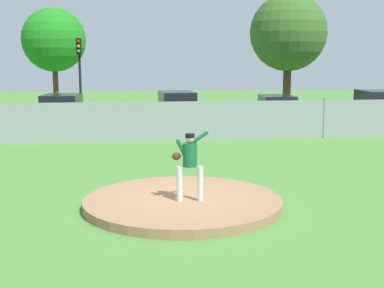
{
  "coord_description": "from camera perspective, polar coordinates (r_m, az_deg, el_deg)",
  "views": [
    {
      "loc": [
        -1.16,
        -11.6,
        3.38
      ],
      "look_at": [
        0.57,
        2.94,
        0.99
      ],
      "focal_mm": 48.41,
      "sensor_mm": 36.0,
      "label": 1
    }
  ],
  "objects": [
    {
      "name": "tree_slender_far",
      "position": [
        35.59,
        10.58,
        11.95
      ],
      "size": [
        5.11,
        5.11,
        7.73
      ],
      "color": "#4C331E",
      "rests_on": "ground_plane"
    },
    {
      "name": "parked_car_champagne",
      "position": [
        29.4,
        19.72,
        3.77
      ],
      "size": [
        2.13,
        4.82,
        1.78
      ],
      "color": "tan",
      "rests_on": "ground_plane"
    },
    {
      "name": "pitcher_youth",
      "position": [
        11.61,
        -0.28,
        -1.73
      ],
      "size": [
        0.82,
        0.32,
        1.62
      ],
      "color": "silver",
      "rests_on": "pitchers_mound"
    },
    {
      "name": "parked_car_white",
      "position": [
        26.98,
        9.32,
        3.56
      ],
      "size": [
        2.08,
        4.33,
        1.58
      ],
      "color": "silver",
      "rests_on": "ground_plane"
    },
    {
      "name": "tree_broad_left",
      "position": [
        36.63,
        -14.98,
        11.0
      ],
      "size": [
        4.27,
        4.27,
        6.85
      ],
      "color": "#4C331E",
      "rests_on": "ground_plane"
    },
    {
      "name": "traffic_light_near",
      "position": [
        29.95,
        -12.29,
        8.58
      ],
      "size": [
        0.28,
        0.46,
        4.57
      ],
      "color": "black",
      "rests_on": "ground_plane"
    },
    {
      "name": "baseball",
      "position": [
        12.32,
        -1.34,
        -5.5
      ],
      "size": [
        0.07,
        0.07,
        0.07
      ],
      "primitive_type": "sphere",
      "color": "white",
      "rests_on": "pitchers_mound"
    },
    {
      "name": "asphalt_strip",
      "position": [
        26.34,
        -4.19,
        1.86
      ],
      "size": [
        44.0,
        7.0,
        0.01
      ],
      "primitive_type": "cube",
      "color": "#2B2B2D",
      "rests_on": "ground_plane"
    },
    {
      "name": "parked_car_teal",
      "position": [
        26.84,
        -14.1,
        3.47
      ],
      "size": [
        2.18,
        4.57,
        1.67
      ],
      "color": "#146066",
      "rests_on": "ground_plane"
    },
    {
      "name": "parked_car_charcoal",
      "position": [
        26.24,
        -1.67,
        3.72
      ],
      "size": [
        2.09,
        4.41,
        1.81
      ],
      "color": "#232328",
      "rests_on": "ground_plane"
    },
    {
      "name": "pitchers_mound",
      "position": [
        12.11,
        -1.03,
        -6.44
      ],
      "size": [
        4.6,
        4.6,
        0.21
      ],
      "primitive_type": "cylinder",
      "color": "#99704C",
      "rests_on": "ground_plane"
    },
    {
      "name": "ground_plane",
      "position": [
        17.95,
        -2.95,
        -1.6
      ],
      "size": [
        80.0,
        80.0,
        0.0
      ],
      "primitive_type": "plane",
      "color": "#4C8438"
    },
    {
      "name": "chainlink_fence",
      "position": [
        21.78,
        -3.68,
        2.51
      ],
      "size": [
        36.02,
        0.07,
        1.75
      ],
      "color": "gray",
      "rests_on": "ground_plane"
    }
  ]
}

